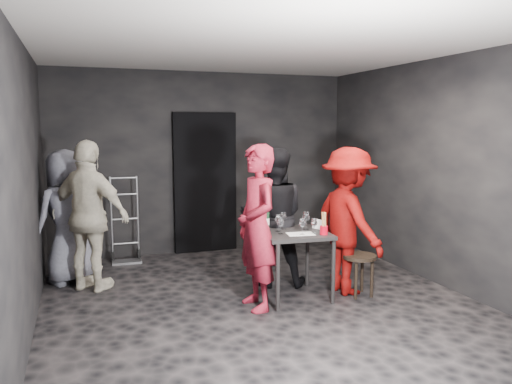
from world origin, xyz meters
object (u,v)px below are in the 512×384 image
object	(u,v)px
stool	(359,262)
woman_black	(273,210)
man_maroon	(348,213)
bystander_grey	(67,211)
wine_bottle	(266,222)
tasting_table	(294,240)
hand_truck	(126,246)
server_red	(257,215)
bystander_cream	(89,204)
breadstick_cup	(324,224)

from	to	relation	value
stool	woman_black	bearing A→B (deg)	137.40
man_maroon	bystander_grey	bearing A→B (deg)	56.95
stool	wine_bottle	xyz separation A→B (m)	(-1.04, 0.24, 0.49)
woman_black	man_maroon	distance (m)	0.88
tasting_table	wine_bottle	size ratio (longest dim) A/B	2.34
tasting_table	man_maroon	size ratio (longest dim) A/B	0.41
tasting_table	woman_black	distance (m)	0.58
wine_bottle	hand_truck	bearing A→B (deg)	121.56
server_red	woman_black	distance (m)	0.80
tasting_table	server_red	distance (m)	0.60
tasting_table	woman_black	xyz separation A→B (m)	(-0.04, 0.52, 0.25)
stool	bystander_grey	bearing A→B (deg)	152.05
hand_truck	man_maroon	xyz separation A→B (m)	(2.27, -2.20, 0.71)
bystander_cream	bystander_grey	xyz separation A→B (m)	(-0.25, 0.40, -0.13)
hand_truck	man_maroon	size ratio (longest dim) A/B	0.65
bystander_cream	breadstick_cup	size ratio (longest dim) A/B	7.79
hand_truck	stool	distance (m)	3.33
stool	tasting_table	bearing A→B (deg)	166.01
hand_truck	stool	world-z (taller)	hand_truck
hand_truck	bystander_cream	world-z (taller)	bystander_cream
man_maroon	bystander_grey	xyz separation A→B (m)	(-3.01, 1.47, -0.04)
hand_truck	server_red	distance (m)	2.69
wine_bottle	breadstick_cup	xyz separation A→B (m)	(0.55, -0.30, -0.01)
hand_truck	wine_bottle	bearing A→B (deg)	-56.12
stool	man_maroon	world-z (taller)	man_maroon
wine_bottle	tasting_table	bearing A→B (deg)	-10.35
breadstick_cup	wine_bottle	bearing A→B (deg)	151.79
breadstick_cup	bystander_cream	bearing A→B (deg)	151.19
man_maroon	bystander_cream	bearing A→B (deg)	61.85
stool	wine_bottle	size ratio (longest dim) A/B	1.47
stool	breadstick_cup	size ratio (longest dim) A/B	1.80
tasting_table	man_maroon	distance (m)	0.72
hand_truck	bystander_cream	bearing A→B (deg)	-110.79
man_maroon	wine_bottle	bearing A→B (deg)	78.56
bystander_cream	bystander_grey	size ratio (longest dim) A/B	1.15
woman_black	breadstick_cup	distance (m)	0.81
man_maroon	tasting_table	bearing A→B (deg)	81.39
tasting_table	server_red	world-z (taller)	server_red
man_maroon	wine_bottle	world-z (taller)	man_maroon
hand_truck	breadstick_cup	distance (m)	3.11
woman_black	wine_bottle	distance (m)	0.54
stool	server_red	bearing A→B (deg)	178.17
bystander_cream	wine_bottle	world-z (taller)	bystander_cream
stool	woman_black	world-z (taller)	woman_black
tasting_table	wine_bottle	xyz separation A→B (m)	(-0.31, 0.06, 0.22)
man_maroon	bystander_cream	distance (m)	2.96
tasting_table	stool	bearing A→B (deg)	-13.99
hand_truck	tasting_table	xyz separation A→B (m)	(1.61, -2.18, 0.43)
server_red	breadstick_cup	world-z (taller)	server_red
bystander_grey	wine_bottle	distance (m)	2.47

